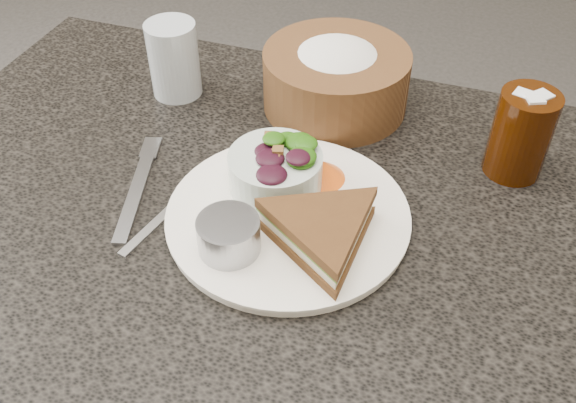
% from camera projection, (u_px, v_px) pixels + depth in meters
% --- Properties ---
extents(dining_table, '(1.00, 0.70, 0.75)m').
position_uv_depth(dining_table, '(275.00, 388.00, 1.00)').
color(dining_table, black).
rests_on(dining_table, floor).
extents(dinner_plate, '(0.28, 0.28, 0.01)m').
position_uv_depth(dinner_plate, '(288.00, 217.00, 0.74)').
color(dinner_plate, white).
rests_on(dinner_plate, dining_table).
extents(sandwich, '(0.22, 0.22, 0.04)m').
position_uv_depth(sandwich, '(322.00, 232.00, 0.68)').
color(sandwich, '#492C14').
rests_on(sandwich, dinner_plate).
extents(salad_bowl, '(0.15, 0.15, 0.06)m').
position_uv_depth(salad_bowl, '(275.00, 166.00, 0.74)').
color(salad_bowl, silver).
rests_on(salad_bowl, dinner_plate).
extents(dressing_ramekin, '(0.08, 0.08, 0.04)m').
position_uv_depth(dressing_ramekin, '(229.00, 235.00, 0.68)').
color(dressing_ramekin, '#919399').
rests_on(dressing_ramekin, dinner_plate).
extents(orange_wedge, '(0.09, 0.09, 0.03)m').
position_uv_depth(orange_wedge, '(320.00, 169.00, 0.77)').
color(orange_wedge, '#F95F14').
rests_on(orange_wedge, dinner_plate).
extents(fork, '(0.06, 0.17, 0.00)m').
position_uv_depth(fork, '(136.00, 192.00, 0.77)').
color(fork, '#979AA1').
rests_on(fork, dining_table).
extents(knife, '(0.05, 0.17, 0.00)m').
position_uv_depth(knife, '(170.00, 209.00, 0.75)').
color(knife, '#B4B5B7').
rests_on(knife, dining_table).
extents(bread_basket, '(0.21, 0.21, 0.11)m').
position_uv_depth(bread_basket, '(336.00, 70.00, 0.87)').
color(bread_basket, brown).
rests_on(bread_basket, dining_table).
extents(cola_glass, '(0.09, 0.09, 0.12)m').
position_uv_depth(cola_glass, '(522.00, 130.00, 0.77)').
color(cola_glass, black).
rests_on(cola_glass, dining_table).
extents(water_glass, '(0.08, 0.08, 0.11)m').
position_uv_depth(water_glass, '(174.00, 59.00, 0.90)').
color(water_glass, '#ABB6BD').
rests_on(water_glass, dining_table).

